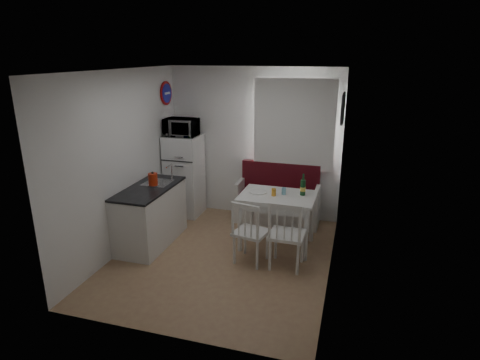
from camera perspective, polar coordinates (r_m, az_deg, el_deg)
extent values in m
cube|color=#9B7052|center=(5.87, -2.50, -10.94)|extent=(3.00, 3.50, 0.02)
cube|color=white|center=(5.16, -2.89, 15.32)|extent=(3.00, 3.50, 0.02)
cube|color=white|center=(7.00, 1.99, 5.20)|extent=(3.00, 0.02, 2.60)
cube|color=white|center=(3.86, -11.18, -5.72)|extent=(3.00, 0.02, 2.60)
cube|color=white|center=(6.02, -16.33, 2.41)|extent=(0.02, 3.50, 2.60)
cube|color=white|center=(5.10, 13.46, -0.04)|extent=(0.02, 3.50, 2.60)
cube|color=silver|center=(6.77, 7.75, 7.43)|extent=(1.22, 0.06, 1.47)
cube|color=white|center=(6.69, 7.67, 7.75)|extent=(1.35, 0.02, 1.50)
cube|color=silver|center=(6.26, -12.59, -5.11)|extent=(0.60, 1.30, 0.86)
cube|color=black|center=(6.11, -12.88, -1.17)|extent=(0.62, 1.32, 0.03)
cube|color=#99999E|center=(6.31, -11.61, -0.79)|extent=(0.40, 0.40, 0.10)
cylinder|color=silver|center=(6.34, -9.68, 1.11)|extent=(0.02, 0.02, 0.26)
cylinder|color=#1A1D9C|center=(7.10, -10.40, 12.05)|extent=(0.03, 0.40, 0.40)
cube|color=black|center=(6.02, 14.38, 9.88)|extent=(0.04, 0.52, 0.42)
cube|color=silver|center=(6.97, 5.33, -4.44)|extent=(1.42, 0.54, 0.39)
cube|color=#520E17|center=(6.88, 5.39, -2.42)|extent=(1.35, 0.50, 0.13)
cube|color=#520E17|center=(6.97, 5.79, 0.50)|extent=(1.35, 0.11, 0.50)
cube|color=silver|center=(5.90, 5.37, -2.33)|extent=(1.11, 0.78, 0.04)
cube|color=silver|center=(5.93, 5.35, -3.12)|extent=(0.99, 0.67, 0.13)
cylinder|color=silver|center=(6.06, 5.26, -5.98)|extent=(0.07, 0.07, 0.78)
cube|color=silver|center=(5.58, 1.57, -7.46)|extent=(0.50, 0.49, 0.04)
cube|color=silver|center=(5.31, 1.08, -5.86)|extent=(0.41, 0.12, 0.45)
cube|color=silver|center=(5.47, 6.69, -7.76)|extent=(0.47, 0.45, 0.04)
cube|color=silver|center=(5.18, 6.41, -6.03)|extent=(0.44, 0.05, 0.48)
cube|color=white|center=(7.21, -7.89, 0.65)|extent=(0.58, 0.58, 1.44)
imported|color=white|center=(6.96, -8.36, 7.43)|extent=(0.54, 0.37, 0.30)
cylinder|color=#AE250D|center=(6.09, -12.27, 0.08)|extent=(0.17, 0.17, 0.22)
cylinder|color=orange|center=(5.84, 4.82, -1.74)|extent=(0.07, 0.07, 0.11)
cylinder|color=#77B5CB|center=(5.91, 6.25, -1.57)|extent=(0.06, 0.06, 0.10)
cylinder|color=white|center=(5.97, 2.59, -1.71)|extent=(0.26, 0.26, 0.02)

